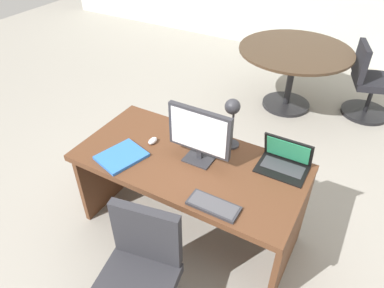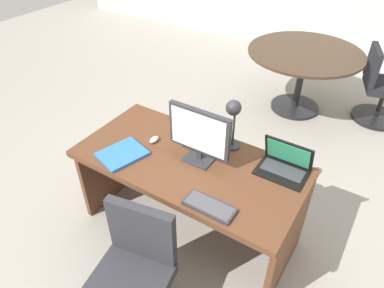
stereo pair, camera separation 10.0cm
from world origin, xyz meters
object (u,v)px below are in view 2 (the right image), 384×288
Objects in this scene: keyboard at (209,206)px; coffee_mug at (189,125)px; laptop at (286,161)px; desk_lamp at (233,114)px; book at (122,154)px; desk at (192,177)px; mouse at (154,140)px; meeting_chair_near at (380,91)px; monitor at (199,133)px; office_chair at (134,281)px; meeting_table at (303,66)px.

keyboard is 2.81× the size of coffee_mug.
desk_lamp is at bearing 178.73° from laptop.
keyboard is 0.86× the size of book.
desk_lamp is 1.08× the size of book.
desk is 0.69m from laptop.
meeting_chair_near reaches higher than mouse.
book is 0.58m from coffee_mug.
coffee_mug is at bearing -116.86° from meeting_chair_near.
book is 3.27× the size of coffee_mug.
monitor is 0.55× the size of office_chair.
book is (-0.78, 0.10, 0.00)m from keyboard.
office_chair is at bearing -90.00° from meeting_table.
desk_lamp is 1.27m from office_chair.
book is 0.86m from office_chair.
monitor reaches higher than meeting_chair_near.
office_chair is at bearing -116.32° from laptop.
coffee_mug reaches higher than mouse.
keyboard is 0.37× the size of meeting_chair_near.
monitor is 5.20× the size of mouse.
mouse is 0.27m from book.
desk is 0.53m from keyboard.
office_chair is at bearing -119.84° from keyboard.
mouse is 0.11× the size of office_chair.
laptop is 0.90× the size of book.
monitor is at bearing 92.07° from office_chair.
desk_lamp is at bearing 84.71° from office_chair.
desk_lamp is 3.54× the size of coffee_mug.
desk_lamp reaches higher than keyboard.
laptop reaches higher than desk.
desk is 4.35× the size of book.
book is at bearing 133.16° from office_chair.
meeting_table is at bearing 92.77° from desk_lamp.
meeting_chair_near is (1.14, 2.26, -0.41)m from coffee_mug.
desk_lamp reaches higher than meeting_table.
laptop is 1.25m from office_chair.
laptop is 2.36m from meeting_chair_near.
book is at bearing -116.21° from meeting_chair_near.
meeting_table is at bearing 78.31° from book.
desk is at bearing -0.10° from mouse.
monitor is at bearing -109.18° from meeting_chair_near.
keyboard is at bearing -50.05° from monitor.
laptop is at bearing -1.27° from desk_lamp.
desk_lamp is at bearing 62.51° from monitor.
mouse is (-0.40, -0.00, -0.21)m from monitor.
desk_lamp is at bearing 105.66° from keyboard.
coffee_mug is (-0.55, 0.62, 0.04)m from keyboard.
keyboard is 0.79m from book.
keyboard is 2.62m from meeting_table.
coffee_mug is 2.56m from meeting_chair_near.
office_chair is (0.08, -0.81, -0.21)m from desk.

